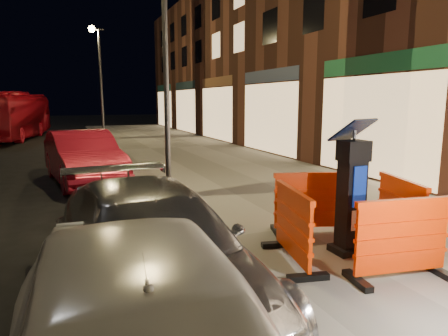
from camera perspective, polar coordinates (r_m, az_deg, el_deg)
name	(u,v)px	position (r m, az deg, el deg)	size (l,w,h in m)	color
ground_plane	(201,250)	(6.45, -3.33, -11.55)	(120.00, 120.00, 0.00)	black
sidewalk	(354,223)	(7.85, 18.07, -7.52)	(6.00, 60.00, 0.15)	gray
kerb	(201,245)	(6.42, -3.34, -10.93)	(0.30, 60.00, 0.15)	slate
parking_kiosk	(351,191)	(5.95, 17.75, -3.15)	(0.58, 0.58, 1.82)	black
barrier_front	(402,240)	(5.39, 24.04, -9.32)	(1.30, 0.54, 1.02)	#EA3101
barrier_back	(312,203)	(6.77, 12.44, -4.87)	(1.30, 0.54, 1.02)	#EA3101
barrier_kerbside	(293,226)	(5.51, 9.81, -8.18)	(1.30, 0.54, 1.02)	#EA3101
barrier_bldgside	(400,212)	(6.68, 23.89, -5.70)	(1.30, 0.54, 1.02)	#EA3101
car_silver	(152,304)	(4.95, -10.22, -18.59)	(1.89, 4.65, 1.35)	#ABABB0
car_red	(85,183)	(12.07, -19.28, -2.01)	(1.57, 4.49, 1.48)	maroon
bus_doubledecker	(14,139)	(27.24, -27.80, 3.67)	(2.35, 10.04, 2.80)	maroon
street_lamp_mid	(166,62)	(9.00, -8.32, 14.80)	(0.12, 0.12, 6.00)	#3F3F44
street_lamp_far	(101,85)	(23.81, -17.13, 11.25)	(0.12, 0.12, 6.00)	#3F3F44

